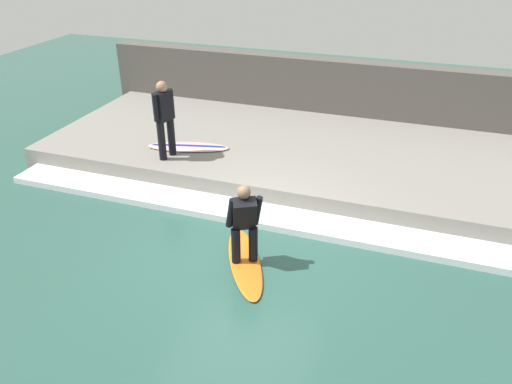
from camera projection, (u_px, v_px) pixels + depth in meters
name	position (u px, v px, depth m)	size (l,w,h in m)	color
ground_plane	(240.00, 251.00, 8.39)	(28.00, 28.00, 0.00)	#2D564C
concrete_ledge	(297.00, 154.00, 11.31)	(4.40, 11.30, 0.44)	gray
back_wall	(322.00, 93.00, 13.01)	(0.50, 11.86, 1.79)	#544F49
wave_foam_crest	(261.00, 215.00, 9.26)	(0.73, 10.73, 0.13)	white
surfboard_riding	(245.00, 262.00, 8.07)	(1.95, 1.35, 0.06)	orange
surfer_riding	(244.00, 221.00, 7.69)	(0.51, 0.54, 1.36)	black
surfer_waiting_near	(164.00, 116.00, 10.19)	(0.54, 0.32, 1.64)	black
surfboard_waiting_near	(188.00, 147.00, 11.02)	(0.97, 1.89, 0.07)	beige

